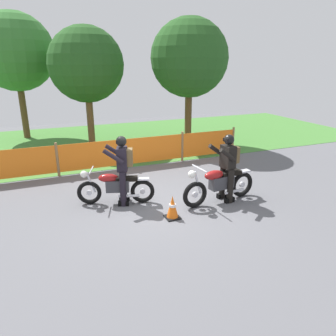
{
  "coord_description": "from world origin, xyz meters",
  "views": [
    {
      "loc": [
        -2.46,
        -6.8,
        3.32
      ],
      "look_at": [
        0.29,
        -0.11,
        0.9
      ],
      "focal_mm": 33.96,
      "sensor_mm": 36.0,
      "label": 1
    }
  ],
  "objects": [
    {
      "name": "ground",
      "position": [
        0.0,
        0.0,
        -0.01
      ],
      "size": [
        24.0,
        24.0,
        0.02
      ],
      "primitive_type": "cube",
      "color": "#5B5B60"
    },
    {
      "name": "grass_verge",
      "position": [
        0.0,
        6.87,
        0.01
      ],
      "size": [
        24.0,
        7.88,
        0.01
      ],
      "primitive_type": "cube",
      "color": "#427A33",
      "rests_on": "ground"
    },
    {
      "name": "barrier_fence",
      "position": [
        0.0,
        2.93,
        0.54
      ],
      "size": [
        8.37,
        0.08,
        1.05
      ],
      "color": "olive",
      "rests_on": "ground"
    },
    {
      "name": "tree_leftmost",
      "position": [
        -3.02,
        8.96,
        3.71
      ],
      "size": [
        3.29,
        3.29,
        5.37
      ],
      "color": "brown",
      "rests_on": "ground"
    },
    {
      "name": "tree_near_left",
      "position": [
        -0.44,
        6.66,
        3.21
      ],
      "size": [
        2.98,
        2.98,
        4.72
      ],
      "color": "brown",
      "rests_on": "ground"
    },
    {
      "name": "tree_near_right",
      "position": [
        3.28,
        4.98,
        3.46
      ],
      "size": [
        3.04,
        3.04,
        4.99
      ],
      "color": "brown",
      "rests_on": "ground"
    },
    {
      "name": "motorcycle_lead",
      "position": [
        -0.92,
        0.33,
        0.43
      ],
      "size": [
        1.82,
        0.79,
        0.89
      ],
      "rotation": [
        0.0,
        0.0,
        2.82
      ],
      "color": "black",
      "rests_on": "ground"
    },
    {
      "name": "motorcycle_trailing",
      "position": [
        1.47,
        -0.55,
        0.48
      ],
      "size": [
        2.08,
        0.61,
        0.99
      ],
      "rotation": [
        0.0,
        0.0,
        3.24
      ],
      "color": "black",
      "rests_on": "ground"
    },
    {
      "name": "rider_lead",
      "position": [
        -0.72,
        0.27,
        0.95
      ],
      "size": [
        0.77,
        0.67,
        1.69
      ],
      "rotation": [
        0.0,
        0.0,
        2.82
      ],
      "color": "black",
      "rests_on": "ground"
    },
    {
      "name": "rider_trailing",
      "position": [
        1.7,
        -0.53,
        0.95
      ],
      "size": [
        0.71,
        0.58,
        1.69
      ],
      "rotation": [
        0.0,
        0.0,
        3.24
      ],
      "color": "black",
      "rests_on": "ground"
    },
    {
      "name": "traffic_cone",
      "position": [
        0.07,
        -0.92,
        0.26
      ],
      "size": [
        0.32,
        0.32,
        0.53
      ],
      "color": "black",
      "rests_on": "ground"
    }
  ]
}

